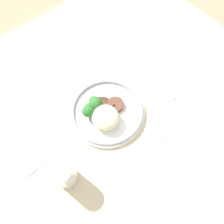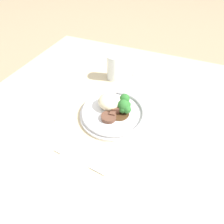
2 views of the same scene
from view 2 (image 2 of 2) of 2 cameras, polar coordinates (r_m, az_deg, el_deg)
name	(u,v)px [view 2 (image 2 of 2)]	position (r m, az deg, el deg)	size (l,w,h in m)	color
ground_plane	(106,125)	(0.69, -1.85, -4.27)	(8.00, 8.00, 0.00)	#998466
dining_table	(106,122)	(0.68, -1.88, -3.44)	(1.19, 1.12, 0.03)	beige
napkin	(77,156)	(0.59, -11.43, -13.84)	(0.12, 0.11, 0.00)	white
plate	(114,110)	(0.68, 0.53, 0.74)	(0.26, 0.26, 0.07)	white
juice_glass	(114,69)	(0.84, 0.61, 13.92)	(0.06, 0.06, 0.12)	#F4AD19
fork	(74,158)	(0.58, -12.22, -14.59)	(0.03, 0.18, 0.00)	silver
knife	(73,101)	(0.76, -12.52, 3.59)	(0.23, 0.02, 0.00)	silver
spoon	(134,75)	(0.89, 7.23, 11.81)	(0.15, 0.02, 0.01)	silver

